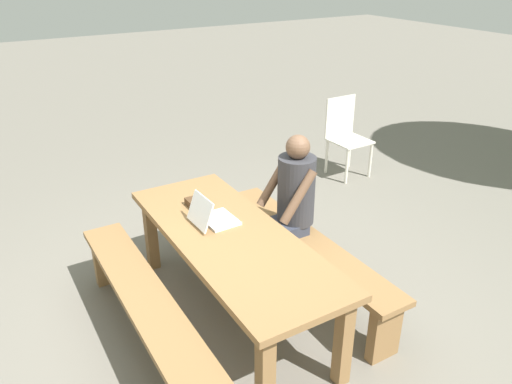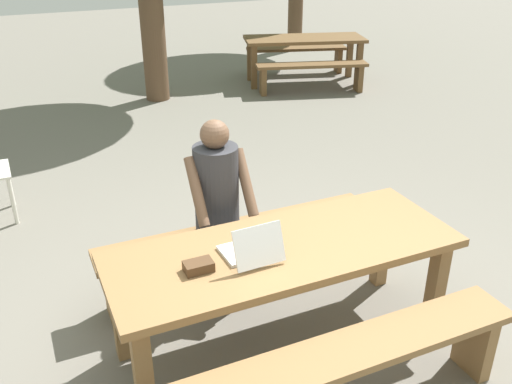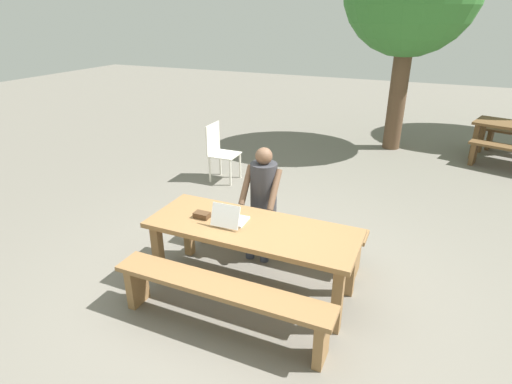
% 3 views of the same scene
% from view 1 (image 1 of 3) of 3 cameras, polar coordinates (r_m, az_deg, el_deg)
% --- Properties ---
extents(ground_plane, '(30.00, 30.00, 0.00)m').
position_cam_1_polar(ground_plane, '(3.98, -2.67, -13.79)').
color(ground_plane, slate).
extents(picnic_table_front, '(2.07, 0.78, 0.71)m').
position_cam_1_polar(picnic_table_front, '(3.62, -2.86, -6.28)').
color(picnic_table_front, olive).
rests_on(picnic_table_front, ground).
extents(bench_near, '(2.03, 0.30, 0.48)m').
position_cam_1_polar(bench_near, '(3.56, -12.65, -12.49)').
color(bench_near, olive).
rests_on(bench_near, ground).
extents(bench_far, '(2.03, 0.30, 0.48)m').
position_cam_1_polar(bench_far, '(4.06, 5.71, -6.62)').
color(bench_far, olive).
rests_on(bench_far, ground).
extents(laptop, '(0.30, 0.32, 0.23)m').
position_cam_1_polar(laptop, '(3.70, -5.08, -2.78)').
color(laptop, white).
rests_on(laptop, picnic_table_front).
extents(small_pouch, '(0.16, 0.10, 0.06)m').
position_cam_1_polar(small_pouch, '(3.97, -7.08, -1.28)').
color(small_pouch, '#4C331E').
rests_on(small_pouch, picnic_table_front).
extents(person_seated, '(0.41, 0.41, 1.29)m').
position_cam_1_polar(person_seated, '(3.96, 4.13, -0.90)').
color(person_seated, '#333847').
rests_on(person_seated, ground).
extents(plastic_chair, '(0.45, 0.45, 0.95)m').
position_cam_1_polar(plastic_chair, '(6.28, 10.17, 6.49)').
color(plastic_chair, silver).
rests_on(plastic_chair, ground).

